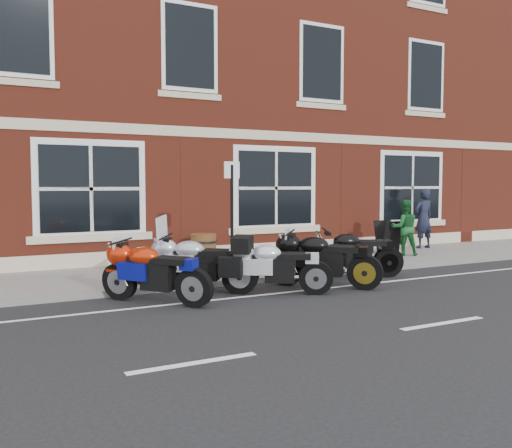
# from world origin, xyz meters

# --- Properties ---
(ground) EXTENTS (80.00, 80.00, 0.00)m
(ground) POSITION_xyz_m (0.00, 0.00, 0.00)
(ground) COLOR black
(ground) RESTS_ON ground
(sidewalk) EXTENTS (30.00, 3.00, 0.12)m
(sidewalk) POSITION_xyz_m (0.00, 3.00, 0.06)
(sidewalk) COLOR slate
(sidewalk) RESTS_ON ground
(kerb) EXTENTS (30.00, 0.16, 0.12)m
(kerb) POSITION_xyz_m (0.00, 1.42, 0.06)
(kerb) COLOR slate
(kerb) RESTS_ON ground
(pub_building) EXTENTS (24.00, 12.00, 12.00)m
(pub_building) POSITION_xyz_m (0.00, 10.50, 6.00)
(pub_building) COLOR maroon
(pub_building) RESTS_ON ground
(moto_touring_silver) EXTENTS (1.77, 1.57, 1.47)m
(moto_touring_silver) POSITION_xyz_m (-2.25, 1.05, 0.60)
(moto_touring_silver) COLOR black
(moto_touring_silver) RESTS_ON ground
(moto_sport_red) EXTENTS (1.46, 1.86, 1.00)m
(moto_sport_red) POSITION_xyz_m (-3.32, 0.45, 0.58)
(moto_sport_red) COLOR black
(moto_sport_red) RESTS_ON ground
(moto_sport_black) EXTENTS (1.69, 1.76, 1.03)m
(moto_sport_black) POSITION_xyz_m (0.15, 0.31, 0.59)
(moto_sport_black) COLOR black
(moto_sport_black) RESTS_ON ground
(moto_sport_silver) EXTENTS (1.84, 1.24, 0.94)m
(moto_sport_silver) POSITION_xyz_m (-1.05, 0.18, 0.54)
(moto_sport_silver) COLOR black
(moto_sport_silver) RESTS_ON ground
(moto_naked_black) EXTENTS (2.13, 0.90, 1.00)m
(moto_naked_black) POSITION_xyz_m (1.40, 0.97, 0.57)
(moto_naked_black) COLOR black
(moto_naked_black) RESTS_ON ground
(pedestrian_left) EXTENTS (0.68, 0.46, 1.83)m
(pedestrian_left) POSITION_xyz_m (6.35, 3.82, 1.03)
(pedestrian_left) COLOR black
(pedestrian_left) RESTS_ON sidewalk
(pedestrian_right) EXTENTS (0.93, 0.86, 1.53)m
(pedestrian_right) POSITION_xyz_m (4.57, 2.73, 0.89)
(pedestrian_right) COLOR #185425
(pedestrian_right) RESTS_ON sidewalk
(a_board_sign) EXTENTS (0.61, 0.44, 0.94)m
(a_board_sign) POSITION_xyz_m (4.40, 3.21, 0.59)
(a_board_sign) COLOR black
(a_board_sign) RESTS_ON sidewalk
(barrel_planter) EXTENTS (0.67, 0.67, 0.74)m
(barrel_planter) POSITION_xyz_m (-0.96, 3.81, 0.49)
(barrel_planter) COLOR #421F11
(barrel_planter) RESTS_ON sidewalk
(parking_sign) EXTENTS (0.34, 0.06, 2.42)m
(parking_sign) POSITION_xyz_m (-1.28, 1.55, 1.52)
(parking_sign) COLOR black
(parking_sign) RESTS_ON sidewalk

